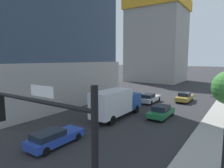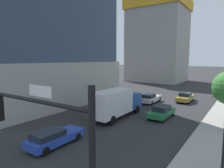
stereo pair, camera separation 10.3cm
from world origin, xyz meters
The scene contains 7 objects.
construction_building centered at (-13.27, 57.30, 13.48)m, with size 16.64×14.83×33.18m.
traffic_light_pole centered at (4.60, 2.21, 4.22)m, with size 6.30×0.48×5.98m.
car_green centered at (2.18, 20.11, 0.72)m, with size 1.94×4.40×1.43m.
car_silver centered at (-2.07, 26.75, 0.74)m, with size 1.81×4.68×1.47m.
car_gold centered at (2.18, 30.77, 0.73)m, with size 1.86×4.72×1.47m.
car_blue centered at (-2.07, 8.07, 0.68)m, with size 1.80×4.71×1.32m.
box_truck centered at (-2.07, 17.02, 1.85)m, with size 2.25×7.99×3.35m.
Camera 2 is at (10.11, -1.63, 6.80)m, focal length 31.70 mm.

